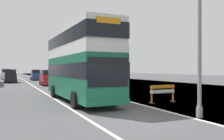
{
  "coord_description": "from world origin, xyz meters",
  "views": [
    {
      "loc": [
        -5.24,
        -9.38,
        2.23
      ],
      "look_at": [
        1.03,
        5.07,
        2.2
      ],
      "focal_mm": 38.98,
      "sensor_mm": 36.0,
      "label": 1
    }
  ],
  "objects_px": {
    "roadworks_barrier": "(163,91)",
    "car_receding_far": "(36,75)",
    "lamppost_foreground": "(200,38)",
    "car_receding_mid": "(11,76)",
    "car_far_side": "(6,74)",
    "double_decker_bus": "(79,62)",
    "car_oncoming_near": "(48,78)"
  },
  "relations": [
    {
      "from": "double_decker_bus",
      "to": "roadworks_barrier",
      "type": "distance_m",
      "value": 6.14
    },
    {
      "from": "car_oncoming_near",
      "to": "car_far_side",
      "type": "height_order",
      "value": "car_far_side"
    },
    {
      "from": "car_oncoming_near",
      "to": "car_receding_far",
      "type": "xyz_separation_m",
      "value": [
        0.19,
        18.01,
        0.02
      ]
    },
    {
      "from": "roadworks_barrier",
      "to": "car_receding_mid",
      "type": "xyz_separation_m",
      "value": [
        -8.99,
        31.18,
        0.29
      ]
    },
    {
      "from": "lamppost_foreground",
      "to": "car_oncoming_near",
      "type": "bearing_deg",
      "value": 96.12
    },
    {
      "from": "roadworks_barrier",
      "to": "car_receding_far",
      "type": "relative_size",
      "value": 0.45
    },
    {
      "from": "car_oncoming_near",
      "to": "car_receding_mid",
      "type": "bearing_deg",
      "value": 116.14
    },
    {
      "from": "roadworks_barrier",
      "to": "car_far_side",
      "type": "distance_m",
      "value": 48.53
    },
    {
      "from": "car_receding_far",
      "to": "car_far_side",
      "type": "height_order",
      "value": "car_far_side"
    },
    {
      "from": "car_receding_mid",
      "to": "car_far_side",
      "type": "xyz_separation_m",
      "value": [
        -0.77,
        16.35,
        0.04
      ]
    },
    {
      "from": "car_far_side",
      "to": "car_oncoming_near",
      "type": "bearing_deg",
      "value": -78.01
    },
    {
      "from": "roadworks_barrier",
      "to": "car_oncoming_near",
      "type": "height_order",
      "value": "car_oncoming_near"
    },
    {
      "from": "double_decker_bus",
      "to": "car_oncoming_near",
      "type": "xyz_separation_m",
      "value": [
        0.63,
        18.3,
        -1.71
      ]
    },
    {
      "from": "roadworks_barrier",
      "to": "car_oncoming_near",
      "type": "distance_m",
      "value": 21.9
    },
    {
      "from": "roadworks_barrier",
      "to": "car_receding_mid",
      "type": "height_order",
      "value": "car_receding_mid"
    },
    {
      "from": "lamppost_foreground",
      "to": "car_far_side",
      "type": "relative_size",
      "value": 1.94
    },
    {
      "from": "double_decker_bus",
      "to": "car_receding_far",
      "type": "distance_m",
      "value": 36.36
    },
    {
      "from": "lamppost_foreground",
      "to": "car_far_side",
      "type": "distance_m",
      "value": 53.15
    },
    {
      "from": "roadworks_barrier",
      "to": "car_receding_mid",
      "type": "relative_size",
      "value": 0.46
    },
    {
      "from": "roadworks_barrier",
      "to": "double_decker_bus",
      "type": "bearing_deg",
      "value": 146.76
    },
    {
      "from": "roadworks_barrier",
      "to": "car_far_side",
      "type": "height_order",
      "value": "car_far_side"
    },
    {
      "from": "car_receding_mid",
      "to": "car_far_side",
      "type": "relative_size",
      "value": 1.09
    },
    {
      "from": "car_far_side",
      "to": "double_decker_bus",
      "type": "bearing_deg",
      "value": -83.7
    },
    {
      "from": "lamppost_foreground",
      "to": "car_receding_mid",
      "type": "xyz_separation_m",
      "value": [
        -7.58,
        36.07,
        -2.62
      ]
    },
    {
      "from": "lamppost_foreground",
      "to": "car_far_side",
      "type": "xyz_separation_m",
      "value": [
        -8.36,
        52.43,
        -2.58
      ]
    },
    {
      "from": "double_decker_bus",
      "to": "roadworks_barrier",
      "type": "bearing_deg",
      "value": -33.24
    },
    {
      "from": "car_receding_mid",
      "to": "car_receding_far",
      "type": "xyz_separation_m",
      "value": [
        4.95,
        8.32,
        -0.02
      ]
    },
    {
      "from": "double_decker_bus",
      "to": "car_receding_mid",
      "type": "distance_m",
      "value": 28.34
    },
    {
      "from": "lamppost_foreground",
      "to": "car_receding_far",
      "type": "xyz_separation_m",
      "value": [
        -2.64,
        44.39,
        -2.64
      ]
    },
    {
      "from": "car_far_side",
      "to": "roadworks_barrier",
      "type": "bearing_deg",
      "value": -78.39
    },
    {
      "from": "lamppost_foreground",
      "to": "car_receding_far",
      "type": "height_order",
      "value": "lamppost_foreground"
    },
    {
      "from": "double_decker_bus",
      "to": "car_receding_far",
      "type": "bearing_deg",
      "value": 88.71
    }
  ]
}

